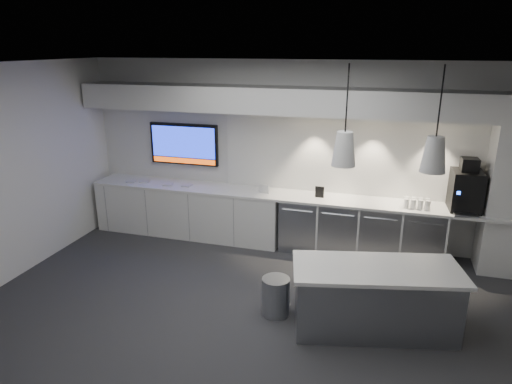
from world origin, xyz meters
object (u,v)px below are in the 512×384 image
(wall_tv, at_px, (184,144))
(bin, at_px, (276,296))
(island, at_px, (375,298))
(coffee_machine, at_px, (466,189))

(wall_tv, xyz_separation_m, bin, (2.24, -2.32, -1.32))
(island, height_order, bin, island)
(island, xyz_separation_m, coffee_machine, (1.14, 2.05, 0.81))
(bin, relative_size, coffee_machine, 0.63)
(island, height_order, coffee_machine, coffee_machine)
(wall_tv, relative_size, island, 0.61)
(wall_tv, bearing_deg, island, -33.93)
(coffee_machine, bearing_deg, wall_tv, 174.25)
(wall_tv, distance_m, coffee_machine, 4.58)
(island, distance_m, coffee_machine, 2.49)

